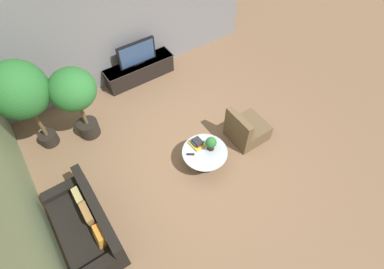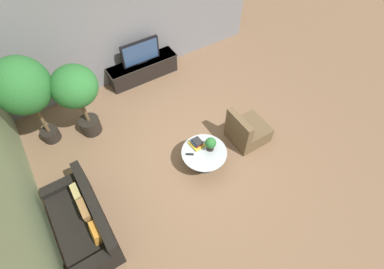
{
  "view_description": "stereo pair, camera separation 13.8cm",
  "coord_description": "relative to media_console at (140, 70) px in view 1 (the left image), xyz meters",
  "views": [
    {
      "loc": [
        -2.18,
        -3.08,
        5.55
      ],
      "look_at": [
        0.02,
        0.15,
        0.55
      ],
      "focal_mm": 28.0,
      "sensor_mm": 36.0,
      "label": 1
    },
    {
      "loc": [
        -2.06,
        -3.16,
        5.55
      ],
      "look_at": [
        0.02,
        0.15,
        0.55
      ],
      "focal_mm": 28.0,
      "sensor_mm": 36.0,
      "label": 2
    }
  ],
  "objects": [
    {
      "name": "media_console",
      "position": [
        0.0,
        0.0,
        0.0
      ],
      "size": [
        1.89,
        0.5,
        0.52
      ],
      "color": "black",
      "rests_on": "ground"
    },
    {
      "name": "remote_black",
      "position": [
        -0.45,
        -3.12,
        0.17
      ],
      "size": [
        0.15,
        0.12,
        0.02
      ],
      "primitive_type": "cube",
      "rotation": [
        0.0,
        0.0,
        0.97
      ],
      "color": "black",
      "rests_on": "coffee_table"
    },
    {
      "name": "coffee_table",
      "position": [
        -0.17,
        -3.23,
        0.03
      ],
      "size": [
        0.95,
        0.95,
        0.43
      ],
      "color": "black",
      "rests_on": "ground"
    },
    {
      "name": "ground_plane",
      "position": [
        -0.21,
        -2.94,
        -0.27
      ],
      "size": [
        24.0,
        24.0,
        0.0
      ],
      "primitive_type": "plane",
      "color": "brown"
    },
    {
      "name": "potted_palm_corner",
      "position": [
        -1.9,
        -1.05,
        1.02
      ],
      "size": [
        0.95,
        0.95,
        1.84
      ],
      "color": "black",
      "rests_on": "ground"
    },
    {
      "name": "back_wall_stone",
      "position": [
        -0.21,
        0.32,
        1.23
      ],
      "size": [
        7.4,
        0.12,
        3.0
      ],
      "primitive_type": "cube",
      "color": "slate",
      "rests_on": "ground"
    },
    {
      "name": "potted_palm_tall",
      "position": [
        -2.76,
        -0.79,
        1.32
      ],
      "size": [
        1.1,
        1.1,
        2.23
      ],
      "color": "black",
      "rests_on": "ground"
    },
    {
      "name": "armchair_wicker",
      "position": [
        1.03,
        -3.18,
        0.0
      ],
      "size": [
        0.8,
        0.76,
        0.86
      ],
      "rotation": [
        0.0,
        0.0,
        1.57
      ],
      "color": "brown",
      "rests_on": "ground"
    },
    {
      "name": "side_wall_left",
      "position": [
        -3.47,
        -2.74,
        1.23
      ],
      "size": [
        0.12,
        7.4,
        3.0
      ],
      "primitive_type": "cube",
      "color": "gray",
      "rests_on": "ground"
    },
    {
      "name": "television",
      "position": [
        0.0,
        -0.0,
        0.56
      ],
      "size": [
        1.03,
        0.13,
        0.62
      ],
      "color": "black",
      "rests_on": "media_console"
    },
    {
      "name": "couch_by_wall",
      "position": [
        -2.82,
        -3.28,
        0.02
      ],
      "size": [
        0.84,
        1.88,
        0.84
      ],
      "rotation": [
        0.0,
        0.0,
        -1.57
      ],
      "color": "black",
      "rests_on": "ground"
    },
    {
      "name": "potted_plant_tabletop",
      "position": [
        -0.02,
        -3.23,
        0.34
      ],
      "size": [
        0.23,
        0.23,
        0.32
      ],
      "color": "black",
      "rests_on": "coffee_table"
    },
    {
      "name": "book_stack",
      "position": [
        -0.2,
        -2.99,
        0.22
      ],
      "size": [
        0.27,
        0.3,
        0.15
      ],
      "color": "gold",
      "rests_on": "coffee_table"
    }
  ]
}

